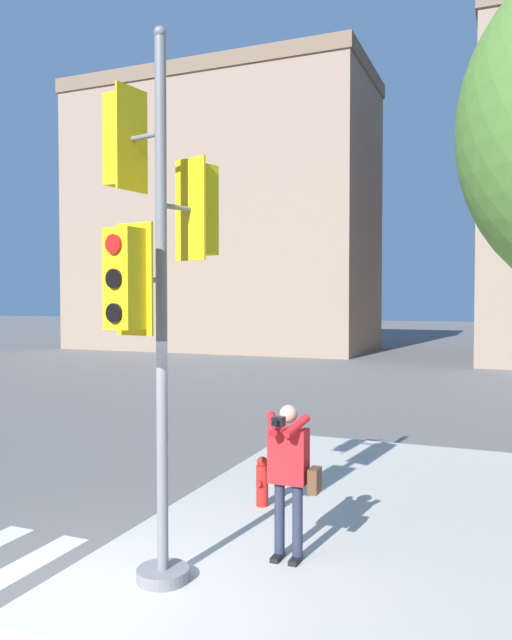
{
  "coord_description": "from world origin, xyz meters",
  "views": [
    {
      "loc": [
        3.66,
        -4.43,
        2.9
      ],
      "look_at": [
        1.32,
        1.3,
        2.7
      ],
      "focal_mm": 35.0,
      "sensor_mm": 36.0,
      "label": 1
    }
  ],
  "objects": [
    {
      "name": "building_left",
      "position": [
        -12.1,
        28.94,
        7.81
      ],
      "size": [
        17.36,
        8.35,
        15.59
      ],
      "color": "gray",
      "rests_on": "ground_plane"
    },
    {
      "name": "sidewalk_corner",
      "position": [
        3.5,
        3.5,
        0.08
      ],
      "size": [
        8.0,
        8.0,
        0.16
      ],
      "color": "#BCB7AD",
      "rests_on": "ground_plane"
    },
    {
      "name": "traffic_signal_pole",
      "position": [
        0.46,
        0.78,
        3.28
      ],
      "size": [
        1.01,
        1.31,
        5.33
      ],
      "color": "slate",
      "rests_on": "sidewalk_corner"
    },
    {
      "name": "person_photographer",
      "position": [
        1.53,
        1.7,
        1.13
      ],
      "size": [
        0.58,
        0.54,
        1.63
      ],
      "color": "black",
      "rests_on": "sidewalk_corner"
    },
    {
      "name": "fire_hydrant",
      "position": [
        0.64,
        3.17,
        0.49
      ],
      "size": [
        0.16,
        0.22,
        0.66
      ],
      "color": "red",
      "rests_on": "sidewalk_corner"
    },
    {
      "name": "ground_plane",
      "position": [
        0.0,
        0.0,
        0.0
      ],
      "size": [
        160.0,
        160.0,
        0.0
      ],
      "primitive_type": "plane",
      "color": "slate"
    }
  ]
}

